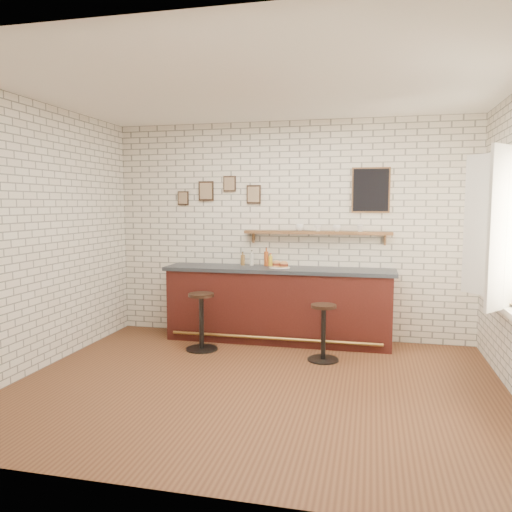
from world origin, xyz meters
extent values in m
plane|color=brown|center=(0.00, 0.00, 0.00)|extent=(5.00, 5.00, 0.00)
cube|color=#3E1410|center=(-0.09, 1.70, 0.48)|extent=(3.00, 0.58, 0.96)
cube|color=#2D333A|center=(-0.09, 1.70, 0.98)|extent=(3.10, 0.62, 0.05)
cylinder|color=olive|center=(-0.09, 1.38, 0.12)|extent=(2.79, 0.04, 0.04)
cylinder|color=white|center=(-0.08, 1.70, 1.02)|extent=(0.28, 0.28, 0.01)
cylinder|color=gold|center=(-0.01, 1.72, 1.02)|extent=(0.05, 0.05, 0.00)
cylinder|color=gold|center=(-0.04, 1.70, 1.02)|extent=(0.05, 0.05, 0.00)
cylinder|color=gold|center=(-0.19, 1.78, 1.02)|extent=(0.06, 0.06, 0.00)
cylinder|color=gold|center=(-0.04, 1.75, 1.02)|extent=(0.06, 0.06, 0.00)
cylinder|color=gold|center=(-0.19, 1.66, 1.02)|extent=(0.06, 0.06, 0.00)
cylinder|color=gold|center=(-0.03, 1.72, 1.02)|extent=(0.04, 0.04, 0.00)
cylinder|color=gold|center=(-0.07, 1.64, 1.02)|extent=(0.05, 0.05, 0.00)
cylinder|color=gold|center=(-0.19, 1.65, 1.02)|extent=(0.04, 0.04, 0.00)
cylinder|color=gold|center=(-0.22, 1.73, 1.02)|extent=(0.05, 0.05, 0.00)
cylinder|color=gold|center=(-0.04, 1.66, 1.02)|extent=(0.06, 0.06, 0.00)
cylinder|color=gold|center=(-0.17, 1.72, 1.02)|extent=(0.04, 0.04, 0.00)
cylinder|color=gold|center=(-0.06, 1.68, 1.02)|extent=(0.05, 0.05, 0.00)
cylinder|color=brown|center=(-0.63, 1.86, 1.08)|extent=(0.06, 0.06, 0.15)
cylinder|color=brown|center=(-0.63, 1.86, 1.17)|extent=(0.02, 0.02, 0.03)
cylinder|color=black|center=(-0.63, 1.86, 1.19)|extent=(0.02, 0.02, 0.01)
cylinder|color=beige|center=(-0.50, 1.86, 1.09)|extent=(0.05, 0.05, 0.16)
cylinder|color=beige|center=(-0.50, 1.86, 1.19)|extent=(0.02, 0.02, 0.04)
cylinder|color=black|center=(-0.50, 1.86, 1.22)|extent=(0.02, 0.02, 0.01)
cylinder|color=#964018|center=(-0.29, 1.86, 1.11)|extent=(0.06, 0.06, 0.20)
cylinder|color=#964018|center=(-0.29, 1.86, 1.23)|extent=(0.02, 0.02, 0.05)
cylinder|color=black|center=(-0.29, 1.86, 1.26)|extent=(0.03, 0.03, 0.01)
cylinder|color=gold|center=(-0.23, 1.86, 1.08)|extent=(0.05, 0.05, 0.14)
cylinder|color=gold|center=(-0.23, 1.86, 1.16)|extent=(0.02, 0.02, 0.03)
cylinder|color=maroon|center=(-0.23, 1.86, 1.18)|extent=(0.03, 0.03, 0.01)
cylinder|color=black|center=(-0.97, 1.07, 0.01)|extent=(0.41, 0.41, 0.02)
cylinder|color=black|center=(-0.97, 1.07, 0.36)|extent=(0.06, 0.06, 0.67)
cylinder|color=black|center=(-0.97, 1.07, 0.71)|extent=(0.42, 0.42, 0.04)
cylinder|color=black|center=(0.59, 0.98, 0.01)|extent=(0.38, 0.38, 0.02)
cylinder|color=black|center=(0.59, 0.98, 0.33)|extent=(0.06, 0.06, 0.62)
cylinder|color=black|center=(0.59, 0.98, 0.66)|extent=(0.35, 0.35, 0.04)
cube|color=brown|center=(0.40, 1.90, 1.48)|extent=(2.00, 0.18, 0.04)
cube|color=brown|center=(-0.50, 1.97, 1.40)|extent=(0.03, 0.04, 0.16)
cube|color=brown|center=(1.30, 1.97, 1.40)|extent=(0.03, 0.04, 0.16)
imported|color=white|center=(0.17, 1.90, 1.55)|extent=(0.16, 0.16, 0.09)
imported|color=white|center=(0.41, 1.90, 1.54)|extent=(0.12, 0.12, 0.08)
imported|color=white|center=(0.67, 1.90, 1.54)|extent=(0.11, 0.11, 0.09)
imported|color=white|center=(0.98, 1.90, 1.54)|extent=(0.12, 0.12, 0.08)
cube|color=black|center=(-1.20, 1.98, 2.05)|extent=(0.22, 0.02, 0.28)
cube|color=black|center=(-0.85, 1.98, 2.15)|extent=(0.18, 0.02, 0.22)
cube|color=black|center=(-0.50, 1.98, 2.00)|extent=(0.20, 0.02, 0.26)
cube|color=black|center=(-1.55, 1.98, 1.95)|extent=(0.16, 0.02, 0.20)
cube|color=black|center=(1.10, 1.98, 2.05)|extent=(0.46, 0.02, 0.56)
cube|color=white|center=(2.40, 0.30, 0.90)|extent=(0.20, 1.35, 0.06)
cube|color=white|center=(2.47, 0.90, 1.65)|extent=(0.05, 0.06, 1.50)
cube|color=white|center=(2.32, 0.00, 1.65)|extent=(0.40, 0.46, 1.46)
cube|color=white|center=(2.32, 0.60, 1.65)|extent=(0.40, 0.46, 1.46)
imported|color=tan|center=(2.38, 0.14, 0.94)|extent=(0.23, 0.25, 0.02)
imported|color=tan|center=(2.38, 0.15, 0.96)|extent=(0.26, 0.27, 0.02)
camera|label=1|loc=(1.12, -4.86, 1.87)|focal=35.00mm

